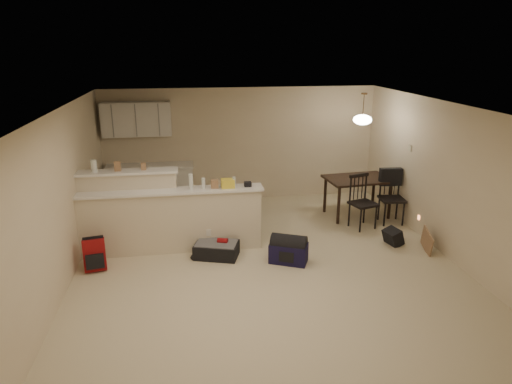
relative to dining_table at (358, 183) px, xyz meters
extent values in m
plane|color=beige|center=(-2.20, -2.05, -0.70)|extent=(7.00, 7.00, 0.00)
plane|color=white|center=(-2.20, -2.05, 1.80)|extent=(7.00, 7.00, 0.00)
cube|color=beige|center=(-2.20, 1.45, 0.55)|extent=(6.00, 0.02, 2.50)
cube|color=beige|center=(-2.20, -5.55, 0.55)|extent=(6.00, 0.02, 2.50)
cube|color=beige|center=(-5.20, -2.05, 0.55)|extent=(0.02, 7.00, 2.50)
cube|color=beige|center=(0.80, -2.05, 0.55)|extent=(0.02, 7.00, 2.50)
cube|color=beige|center=(-3.70, -1.15, -0.18)|extent=(3.00, 0.28, 1.05)
cube|color=white|center=(-3.70, -1.15, 0.37)|extent=(3.08, 0.38, 0.04)
cube|color=beige|center=(-4.40, -0.93, -0.03)|extent=(1.60, 0.24, 1.35)
cube|color=white|center=(-4.40, -0.93, 0.67)|extent=(1.68, 0.34, 0.04)
cube|color=white|center=(-4.40, 1.27, 1.20)|extent=(1.40, 0.34, 0.70)
cube|color=white|center=(-4.20, 1.14, -0.25)|extent=(1.80, 0.60, 0.90)
cube|color=beige|center=(0.78, -0.50, 0.80)|extent=(0.02, 0.12, 0.12)
cylinder|color=silver|center=(-4.91, -0.93, 0.79)|extent=(0.10, 0.10, 0.20)
cube|color=#98714E|center=(-4.54, -0.93, 0.77)|extent=(0.10, 0.07, 0.16)
cube|color=#98714E|center=(-4.12, -0.93, 0.75)|extent=(0.08, 0.06, 0.12)
cylinder|color=silver|center=(-3.36, -1.15, 0.52)|extent=(0.07, 0.07, 0.26)
cylinder|color=silver|center=(-3.15, -1.15, 0.48)|extent=(0.06, 0.06, 0.18)
cube|color=#98714E|center=(-2.75, -1.15, 0.46)|extent=(0.22, 0.18, 0.14)
cube|color=#98714E|center=(-2.41, -1.15, 0.43)|extent=(0.12, 0.10, 0.08)
cube|color=#98714E|center=(-2.97, -1.15, 0.46)|extent=(0.12, 0.10, 0.14)
cylinder|color=silver|center=(-2.64, -1.15, 0.47)|extent=(0.05, 0.05, 0.18)
cube|color=black|center=(0.00, 0.00, 0.08)|extent=(1.36, 0.98, 0.04)
cylinder|color=black|center=(-0.52, -0.39, -0.33)|extent=(0.06, 0.06, 0.76)
cylinder|color=black|center=(0.59, -0.29, -0.33)|extent=(0.06, 0.06, 0.76)
cylinder|color=black|center=(-0.59, 0.29, -0.33)|extent=(0.06, 0.06, 0.76)
cylinder|color=black|center=(0.52, 0.39, -0.33)|extent=(0.06, 0.06, 0.76)
cylinder|color=brown|center=(0.00, 0.00, 1.55)|extent=(0.02, 0.02, 0.50)
cylinder|color=brown|center=(0.00, 0.00, 1.78)|extent=(0.12, 0.12, 0.03)
ellipsoid|color=white|center=(0.00, 0.00, 1.28)|extent=(0.36, 0.36, 0.20)
cube|color=black|center=(-2.99, -1.50, -0.59)|extent=(0.81, 0.65, 0.24)
cube|color=maroon|center=(-4.90, -1.66, -0.46)|extent=(0.36, 0.26, 0.50)
cube|color=#141135|center=(-1.85, -1.88, -0.54)|extent=(0.68, 0.54, 0.32)
cube|color=black|center=(0.13, -1.48, -0.57)|extent=(0.28, 0.35, 0.27)
cube|color=#98714E|center=(0.56, -1.85, -0.52)|extent=(0.11, 0.48, 0.37)
camera|label=1|loc=(-3.39, -8.43, 2.67)|focal=32.00mm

